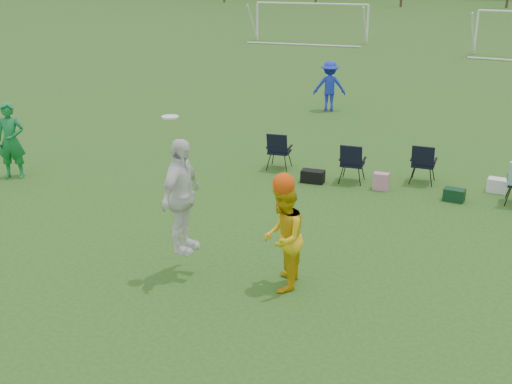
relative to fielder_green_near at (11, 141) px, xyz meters
The scene contains 6 objects.
ground 9.30m from the fielder_green_near, 31.96° to the right, with size 260.00×260.00×0.00m, color #25551A.
fielder_green_near is the anchor object (origin of this frame).
fielder_blue 11.31m from the fielder_green_near, 64.26° to the left, with size 1.13×0.65×1.75m, color #192EBF.
center_contest 7.78m from the fielder_green_near, 21.20° to the right, with size 2.35×1.32×2.77m.
sideline_setup 11.00m from the fielder_green_near, 16.95° to the left, with size 9.41×1.52×1.77m.
goal_left 29.20m from the fielder_green_near, 94.23° to the left, with size 7.39×0.76×2.46m.
Camera 1 is at (3.53, -6.55, 5.06)m, focal length 45.00 mm.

